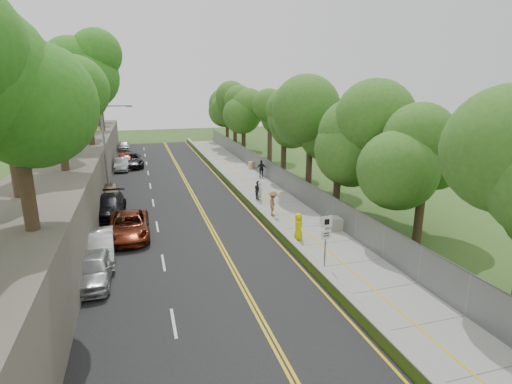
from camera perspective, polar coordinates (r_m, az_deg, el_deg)
The scene contains 26 objects.
ground at distance 24.20m, azimuth 4.32°, elevation -8.03°, with size 140.00×140.00×0.00m, color #33511E.
road at distance 37.08m, azimuth -11.91°, elevation -0.04°, with size 11.20×66.00×0.04m, color black.
sidewalk at distance 38.47m, azimuth -0.05°, elevation 0.85°, with size 4.20×66.00×0.05m, color gray.
jersey_barrier at distance 37.84m, azimuth -3.39°, elevation 1.00°, with size 0.42×66.00×0.60m, color #7FD61F.
rock_embankment at distance 36.93m, azimuth -24.69°, elevation 1.99°, with size 5.00×66.00×4.00m, color #595147.
chainlink_fence at distance 38.88m, azimuth 2.92°, elevation 2.46°, with size 0.04×66.00×2.00m, color slate.
trees_embankment at distance 36.10m, azimuth -25.40°, elevation 15.30°, with size 6.40×66.00×13.00m, color #388621, non-canonical shape.
trees_fenceside at distance 38.88m, azimuth 6.37°, elevation 11.33°, with size 7.00×66.00×14.00m, color #417B26, non-canonical shape.
streetlight at distance 35.17m, azimuth -20.46°, elevation 6.22°, with size 2.52×0.22×8.00m.
signpost at distance 21.31m, azimuth 9.98°, elevation -5.82°, with size 0.62×0.09×3.10m.
construction_barrel at distance 46.26m, azimuth -0.76°, elevation 3.84°, with size 0.51×0.51×0.84m, color orange.
concrete_block at distance 27.49m, azimuth 11.22°, elevation -4.39°, with size 1.22×0.91×0.81m, color gray.
car_0 at distance 21.43m, azimuth -22.20°, elevation -10.06°, with size 1.76×4.37×1.49m, color #B1B2B5.
car_1 at distance 23.95m, azimuth -21.64°, elevation -7.22°, with size 1.66×4.77×1.57m, color silver.
car_2 at distance 26.79m, azimuth -17.72°, elevation -4.58°, with size 2.51×5.45×1.52m, color #612010.
car_3 at distance 31.59m, azimuth -20.23°, elevation -1.87°, with size 2.08×5.12×1.49m, color black.
car_4 at distance 35.50m, azimuth -20.15°, elevation -0.10°, with size 1.68×4.18×1.42m, color tan.
car_5 at distance 48.03m, azimuth -18.59°, elevation 3.80°, with size 1.48×4.25×1.40m, color #9EA1A5.
car_6 at distance 49.78m, azimuth -17.46°, elevation 4.38°, with size 2.64×5.72×1.59m, color black.
car_7 at distance 49.49m, azimuth -18.25°, elevation 4.21°, with size 2.13×5.23×1.52m, color maroon.
car_8 at distance 62.48m, azimuth -18.37°, elevation 6.28°, with size 1.68×4.18×1.43m, color #B5B6B9.
painter_0 at distance 25.14m, azimuth 6.09°, elevation -4.92°, with size 0.85×0.55×1.74m, color #E3E606.
painter_1 at distance 33.30m, azimuth 0.59°, elevation 0.10°, with size 0.60×0.39×1.65m, color white.
painter_2 at distance 33.83m, azimuth 0.31°, elevation 0.29°, with size 0.78×0.60×1.60m, color #222327.
painter_3 at distance 29.43m, azimuth 2.47°, elevation -1.68°, with size 1.23×0.71×1.91m, color #9D6942.
person_far at distance 41.91m, azimuth 0.79°, elevation 3.33°, with size 1.06×0.44×1.80m, color black.
Camera 1 is at (-8.07, -20.75, 9.48)m, focal length 28.00 mm.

